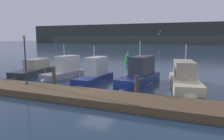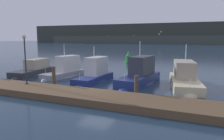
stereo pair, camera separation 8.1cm
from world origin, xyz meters
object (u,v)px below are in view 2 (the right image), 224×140
(motorboat_berth_3, at_px, (94,77))
(motorboat_berth_4, at_px, (140,78))
(motorboat_berth_1, at_px, (35,72))
(motorboat_berth_5, at_px, (184,83))
(motorboat_berth_2, at_px, (65,73))
(dock_lamppost, at_px, (25,51))
(channel_buoy, at_px, (128,58))

(motorboat_berth_3, bearing_deg, motorboat_berth_4, 7.64)
(motorboat_berth_1, relative_size, motorboat_berth_5, 0.88)
(motorboat_berth_3, distance_m, motorboat_berth_5, 7.97)
(motorboat_berth_2, distance_m, dock_lamppost, 6.49)
(motorboat_berth_1, xyz_separation_m, channel_buoy, (5.70, 15.41, 0.35))
(motorboat_berth_1, relative_size, motorboat_berth_3, 1.17)
(motorboat_berth_1, relative_size, motorboat_berth_4, 1.00)
(motorboat_berth_1, height_order, motorboat_berth_5, motorboat_berth_5)
(motorboat_berth_3, height_order, channel_buoy, motorboat_berth_3)
(motorboat_berth_5, relative_size, dock_lamppost, 1.99)
(motorboat_berth_4, height_order, motorboat_berth_5, motorboat_berth_4)
(motorboat_berth_1, xyz_separation_m, motorboat_berth_5, (15.97, 0.03, 0.06))
(motorboat_berth_1, height_order, channel_buoy, motorboat_berth_1)
(channel_buoy, relative_size, dock_lamppost, 0.46)
(motorboat_berth_4, height_order, channel_buoy, motorboat_berth_4)
(motorboat_berth_1, bearing_deg, motorboat_berth_5, 0.10)
(dock_lamppost, bearing_deg, motorboat_berth_4, 36.29)
(motorboat_berth_2, height_order, motorboat_berth_4, motorboat_berth_4)
(channel_buoy, bearing_deg, motorboat_berth_3, -81.78)
(dock_lamppost, bearing_deg, motorboat_berth_2, 95.65)
(motorboat_berth_5, xyz_separation_m, channel_buoy, (-10.27, 15.38, 0.29))
(motorboat_berth_1, bearing_deg, motorboat_berth_4, -1.80)
(motorboat_berth_4, xyz_separation_m, channel_buoy, (-6.54, 15.79, 0.14))
(motorboat_berth_4, bearing_deg, motorboat_berth_2, 177.36)
(motorboat_berth_4, bearing_deg, motorboat_berth_1, 178.20)
(motorboat_berth_1, bearing_deg, motorboat_berth_2, -0.13)
(motorboat_berth_2, xyz_separation_m, motorboat_berth_5, (11.86, 0.04, -0.07))
(motorboat_berth_4, relative_size, motorboat_berth_5, 0.88)
(motorboat_berth_4, distance_m, dock_lamppost, 9.69)
(motorboat_berth_1, relative_size, dock_lamppost, 1.74)
(motorboat_berth_3, height_order, motorboat_berth_4, motorboat_berth_4)
(motorboat_berth_3, bearing_deg, motorboat_berth_1, 173.32)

